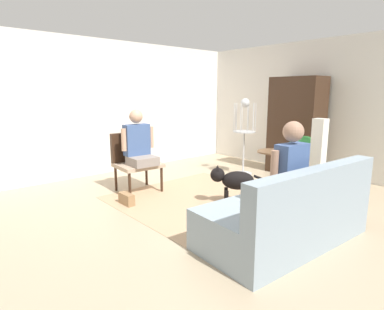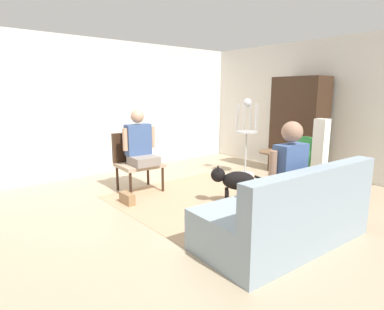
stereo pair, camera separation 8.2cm
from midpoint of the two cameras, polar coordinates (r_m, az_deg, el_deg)
name	(u,v)px [view 2 (the right image)]	position (r m, az deg, el deg)	size (l,w,h in m)	color
ground_plane	(211,205)	(4.74, 3.93, -8.91)	(7.05, 7.05, 0.00)	tan
back_wall	(321,108)	(6.89, 22.52, 7.83)	(6.14, 0.12, 2.64)	silver
left_wall	(130,107)	(6.92, -10.72, 8.49)	(0.12, 6.48, 2.64)	silver
area_rug	(210,203)	(4.81, 3.68, -8.54)	(2.70, 2.34, 0.01)	tan
couch	(288,216)	(3.68, 17.40, -10.37)	(1.08, 2.02, 0.90)	#8EA0AD
armchair	(136,157)	(5.40, -9.65, -0.28)	(0.65, 0.72, 0.96)	#382316
person_on_couch	(286,171)	(3.54, 17.10, -2.74)	(0.49, 0.53, 0.89)	olive
person_on_armchair	(140,143)	(5.22, -8.92, 2.16)	(0.50, 0.57, 0.88)	gray
round_end_table	(274,165)	(5.42, 14.95, -1.82)	(0.52, 0.52, 0.68)	brown
dog	(234,180)	(4.70, 8.11, -4.53)	(0.61, 0.63, 0.57)	black
bird_cage_stand	(246,134)	(6.34, 10.11, 3.75)	(0.43, 0.43, 1.51)	silver
potted_plant	(305,156)	(5.41, 20.02, -0.25)	(0.56, 0.56, 0.94)	#996047
column_lamp	(319,160)	(5.18, 22.33, -0.90)	(0.20, 0.20, 1.24)	#4C4742
armoire_cabinet	(299,126)	(6.67, 18.95, 4.88)	(0.99, 0.56, 1.92)	#382316
handbag	(127,199)	(4.82, -11.07, -7.69)	(0.30, 0.11, 0.17)	#99724C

